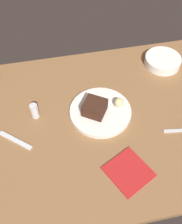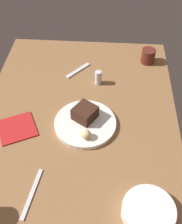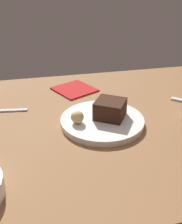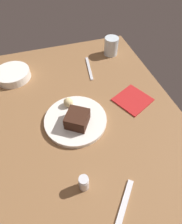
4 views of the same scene
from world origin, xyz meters
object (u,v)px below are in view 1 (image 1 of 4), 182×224
object	(u,v)px
side_bowl	(163,61)
folded_napkin	(129,171)
dessert_plate	(100,112)
salt_shaker	(35,111)
bread_roll	(119,102)
dessert_spoon	(16,140)
chocolate_cake_slice	(95,108)

from	to	relation	value
side_bowl	folded_napkin	bearing A→B (deg)	-122.36
dessert_plate	salt_shaker	size ratio (longest dim) A/B	3.68
bread_roll	dessert_spoon	world-z (taller)	bread_roll
chocolate_cake_slice	dessert_spoon	world-z (taller)	chocolate_cake_slice
chocolate_cake_slice	folded_napkin	world-z (taller)	chocolate_cake_slice
folded_napkin	bread_roll	bearing A→B (deg)	82.01
side_bowl	dessert_spoon	distance (cm)	77.37
side_bowl	bread_roll	bearing A→B (deg)	-141.88
bread_roll	folded_napkin	world-z (taller)	bread_roll
folded_napkin	salt_shaker	bearing A→B (deg)	133.76
dessert_plate	side_bowl	world-z (taller)	side_bowl
side_bowl	folded_napkin	distance (cm)	60.45
dessert_plate	bread_roll	size ratio (longest dim) A/B	6.50
chocolate_cake_slice	dessert_plate	bearing A→B (deg)	6.52
salt_shaker	bread_roll	bearing A→B (deg)	-4.88
chocolate_cake_slice	salt_shaker	world-z (taller)	chocolate_cake_slice
dessert_plate	salt_shaker	distance (cm)	26.95
chocolate_cake_slice	dessert_spoon	xyz separation A→B (cm)	(-32.67, -6.24, -4.30)
side_bowl	folded_napkin	size ratio (longest dim) A/B	1.19
chocolate_cake_slice	salt_shaker	size ratio (longest dim) A/B	1.23
chocolate_cake_slice	side_bowl	distance (cm)	45.39
dessert_spoon	folded_napkin	size ratio (longest dim) A/B	1.04
chocolate_cake_slice	bread_roll	world-z (taller)	chocolate_cake_slice
dessert_plate	salt_shaker	xyz separation A→B (cm)	(-26.54, 3.96, 2.49)
bread_roll	folded_napkin	size ratio (longest dim) A/B	0.27
dessert_plate	side_bowl	xyz separation A→B (cm)	(36.24, 23.22, 1.09)
side_bowl	dessert_spoon	xyz separation A→B (cm)	(-71.41, -29.74, -1.68)
dessert_plate	folded_napkin	xyz separation A→B (cm)	(3.89, -27.82, -0.64)
dessert_spoon	side_bowl	bearing A→B (deg)	-117.01
bread_roll	side_bowl	xyz separation A→B (cm)	(28.29, 22.20, -1.82)
bread_roll	dessert_spoon	size ratio (longest dim) A/B	0.26
chocolate_cake_slice	folded_napkin	size ratio (longest dim) A/B	0.59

